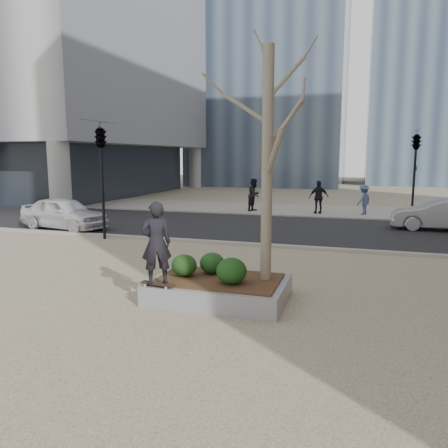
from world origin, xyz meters
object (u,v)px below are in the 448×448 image
(skateboard, at_px, (157,285))
(planter, at_px, (219,290))
(skateboarder, at_px, (156,243))
(police_car, at_px, (64,213))

(skateboard, bearing_deg, planter, 44.57)
(skateboard, bearing_deg, skateboarder, -83.71)
(planter, relative_size, skateboarder, 1.72)
(skateboarder, bearing_deg, skateboard, -122.97)
(skateboarder, relative_size, police_car, 0.42)
(planter, bearing_deg, police_car, 143.32)
(skateboard, height_order, skateboarder, skateboarder)
(skateboarder, xyz_separation_m, police_car, (-8.30, 7.87, -0.67))
(police_car, bearing_deg, skateboarder, -122.96)
(planter, bearing_deg, skateboard, -141.72)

